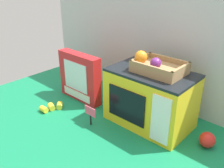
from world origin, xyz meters
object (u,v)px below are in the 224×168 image
object	(u,v)px
toy_microwave	(150,98)
loose_toy_apple	(207,140)
price_sign	(90,113)
food_groups_crate	(157,66)
loose_toy_banana	(52,107)
cookie_set_box	(80,77)

from	to	relation	value
toy_microwave	loose_toy_apple	world-z (taller)	toy_microwave
price_sign	toy_microwave	bearing A→B (deg)	46.94
food_groups_crate	loose_toy_apple	size ratio (longest dim) A/B	3.32
toy_microwave	price_sign	size ratio (longest dim) A/B	3.99
toy_microwave	food_groups_crate	world-z (taller)	food_groups_crate
price_sign	loose_toy_apple	world-z (taller)	price_sign
toy_microwave	food_groups_crate	xyz separation A→B (m)	(0.02, 0.01, 0.16)
toy_microwave	loose_toy_banana	size ratio (longest dim) A/B	3.20
price_sign	loose_toy_banana	world-z (taller)	price_sign
toy_microwave	loose_toy_apple	size ratio (longest dim) A/B	5.77
food_groups_crate	loose_toy_apple	xyz separation A→B (m)	(0.28, 0.00, -0.27)
cookie_set_box	loose_toy_apple	size ratio (longest dim) A/B	4.23
price_sign	loose_toy_banana	bearing A→B (deg)	-170.32
food_groups_crate	loose_toy_banana	distance (m)	0.62
cookie_set_box	loose_toy_apple	xyz separation A→B (m)	(0.74, 0.08, -0.10)
food_groups_crate	loose_toy_banana	xyz separation A→B (m)	(-0.48, -0.27, -0.29)
loose_toy_apple	price_sign	bearing A→B (deg)	-155.45
food_groups_crate	cookie_set_box	size ratio (longest dim) A/B	0.78
food_groups_crate	loose_toy_banana	world-z (taller)	food_groups_crate
cookie_set_box	price_sign	xyz separation A→B (m)	(0.24, -0.15, -0.07)
cookie_set_box	loose_toy_banana	world-z (taller)	cookie_set_box
toy_microwave	loose_toy_banana	distance (m)	0.54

